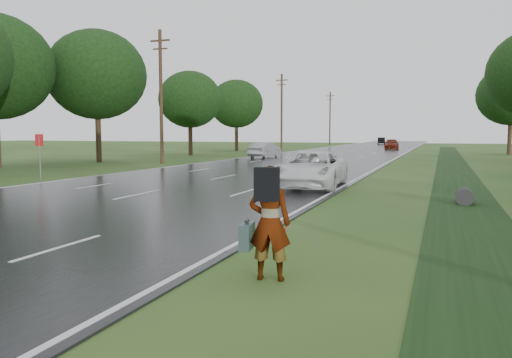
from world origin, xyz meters
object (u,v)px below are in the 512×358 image
object	(u,v)px
pedestrian	(268,221)
white_pickup	(311,169)
road_sign	(39,147)
silver_sedan	(265,150)

from	to	relation	value
pedestrian	white_pickup	xyz separation A→B (m)	(-2.68, 13.36, -0.15)
pedestrian	white_pickup	bearing A→B (deg)	-87.92
road_sign	white_pickup	world-z (taller)	road_sign
road_sign	white_pickup	size ratio (longest dim) A/B	0.41
pedestrian	white_pickup	distance (m)	13.62
pedestrian	white_pickup	size ratio (longest dim) A/B	0.33
white_pickup	pedestrian	bearing A→B (deg)	-81.74
silver_sedan	pedestrian	bearing A→B (deg)	114.37
pedestrian	silver_sedan	bearing A→B (deg)	-79.68
pedestrian	silver_sedan	world-z (taller)	pedestrian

